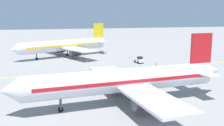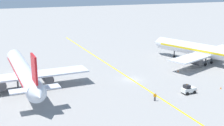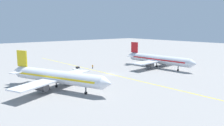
{
  "view_description": "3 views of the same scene",
  "coord_description": "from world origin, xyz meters",
  "px_view_note": "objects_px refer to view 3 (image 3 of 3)",
  "views": [
    {
      "loc": [
        -61.09,
        15.3,
        13.56
      ],
      "look_at": [
        -2.2,
        -1.76,
        2.28
      ],
      "focal_mm": 42.0,
      "sensor_mm": 36.0,
      "label": 1
    },
    {
      "loc": [
        -28.82,
        -64.87,
        23.42
      ],
      "look_at": [
        -4.17,
        2.28,
        3.93
      ],
      "focal_mm": 50.0,
      "sensor_mm": 36.0,
      "label": 2
    },
    {
      "loc": [
        50.85,
        63.2,
        17.6
      ],
      "look_at": [
        1.18,
        2.21,
        4.73
      ],
      "focal_mm": 35.0,
      "sensor_mm": 36.0,
      "label": 3
    }
  ],
  "objects_px": {
    "airplane_at_gate": "(158,59)",
    "traffic_cone_far_edge": "(57,74)",
    "traffic_cone_near_nose": "(82,80)",
    "ground_crew_worker": "(93,67)",
    "traffic_cone_mid_apron": "(72,72)",
    "airplane_adjacent_stand": "(56,77)",
    "traffic_cone_by_wingtip": "(51,74)",
    "baggage_tug_white": "(77,69)"
  },
  "relations": [
    {
      "from": "traffic_cone_near_nose",
      "to": "traffic_cone_far_edge",
      "type": "bearing_deg",
      "value": -82.57
    },
    {
      "from": "airplane_adjacent_stand",
      "to": "baggage_tug_white",
      "type": "relative_size",
      "value": 10.71
    },
    {
      "from": "ground_crew_worker",
      "to": "traffic_cone_mid_apron",
      "type": "xyz_separation_m",
      "value": [
        11.23,
        2.22,
        -0.63
      ]
    },
    {
      "from": "airplane_adjacent_stand",
      "to": "traffic_cone_far_edge",
      "type": "bearing_deg",
      "value": -115.83
    },
    {
      "from": "traffic_cone_near_nose",
      "to": "airplane_adjacent_stand",
      "type": "bearing_deg",
      "value": 22.27
    },
    {
      "from": "traffic_cone_mid_apron",
      "to": "traffic_cone_far_edge",
      "type": "bearing_deg",
      "value": -10.43
    },
    {
      "from": "traffic_cone_by_wingtip",
      "to": "traffic_cone_mid_apron",
      "type": "bearing_deg",
      "value": 163.05
    },
    {
      "from": "baggage_tug_white",
      "to": "traffic_cone_far_edge",
      "type": "distance_m",
      "value": 8.34
    },
    {
      "from": "airplane_at_gate",
      "to": "traffic_cone_far_edge",
      "type": "distance_m",
      "value": 43.18
    },
    {
      "from": "airplane_at_gate",
      "to": "baggage_tug_white",
      "type": "xyz_separation_m",
      "value": [
        31.97,
        -15.06,
        -2.81
      ]
    },
    {
      "from": "ground_crew_worker",
      "to": "traffic_cone_near_nose",
      "type": "distance_m",
      "value": 21.64
    },
    {
      "from": "airplane_adjacent_stand",
      "to": "ground_crew_worker",
      "type": "bearing_deg",
      "value": -142.26
    },
    {
      "from": "baggage_tug_white",
      "to": "traffic_cone_far_edge",
      "type": "xyz_separation_m",
      "value": [
        8.31,
        -0.09,
        -0.63
      ]
    },
    {
      "from": "airplane_adjacent_stand",
      "to": "traffic_cone_mid_apron",
      "type": "xyz_separation_m",
      "value": [
        -14.8,
        -17.93,
        -3.43
      ]
    },
    {
      "from": "baggage_tug_white",
      "to": "traffic_cone_mid_apron",
      "type": "xyz_separation_m",
      "value": [
        2.7,
        0.94,
        -0.63
      ]
    },
    {
      "from": "airplane_adjacent_stand",
      "to": "traffic_cone_near_nose",
      "type": "xyz_separation_m",
      "value": [
        -11.06,
        -4.53,
        -3.43
      ]
    },
    {
      "from": "ground_crew_worker",
      "to": "baggage_tug_white",
      "type": "bearing_deg",
      "value": 8.5
    },
    {
      "from": "traffic_cone_by_wingtip",
      "to": "traffic_cone_near_nose",
      "type": "bearing_deg",
      "value": 103.75
    },
    {
      "from": "airplane_adjacent_stand",
      "to": "traffic_cone_mid_apron",
      "type": "bearing_deg",
      "value": -129.53
    },
    {
      "from": "traffic_cone_near_nose",
      "to": "airplane_at_gate",
      "type": "bearing_deg",
      "value": 178.92
    },
    {
      "from": "traffic_cone_mid_apron",
      "to": "airplane_adjacent_stand",
      "type": "bearing_deg",
      "value": 50.47
    },
    {
      "from": "traffic_cone_near_nose",
      "to": "traffic_cone_mid_apron",
      "type": "distance_m",
      "value": 13.91
    },
    {
      "from": "ground_crew_worker",
      "to": "traffic_cone_by_wingtip",
      "type": "xyz_separation_m",
      "value": [
        18.81,
        -0.09,
        -0.63
      ]
    },
    {
      "from": "airplane_at_gate",
      "to": "traffic_cone_near_nose",
      "type": "relative_size",
      "value": 64.62
    },
    {
      "from": "traffic_cone_by_wingtip",
      "to": "airplane_adjacent_stand",
      "type": "bearing_deg",
      "value": 70.37
    },
    {
      "from": "traffic_cone_mid_apron",
      "to": "traffic_cone_by_wingtip",
      "type": "distance_m",
      "value": 7.92
    },
    {
      "from": "traffic_cone_by_wingtip",
      "to": "traffic_cone_far_edge",
      "type": "bearing_deg",
      "value": 146.97
    },
    {
      "from": "traffic_cone_mid_apron",
      "to": "traffic_cone_by_wingtip",
      "type": "height_order",
      "value": "same"
    },
    {
      "from": "traffic_cone_far_edge",
      "to": "traffic_cone_by_wingtip",
      "type": "bearing_deg",
      "value": -33.03
    },
    {
      "from": "traffic_cone_by_wingtip",
      "to": "traffic_cone_far_edge",
      "type": "relative_size",
      "value": 1.0
    },
    {
      "from": "traffic_cone_far_edge",
      "to": "traffic_cone_near_nose",
      "type": "bearing_deg",
      "value": 97.43
    },
    {
      "from": "baggage_tug_white",
      "to": "traffic_cone_by_wingtip",
      "type": "bearing_deg",
      "value": -7.57
    },
    {
      "from": "airplane_at_gate",
      "to": "baggage_tug_white",
      "type": "bearing_deg",
      "value": -25.22
    },
    {
      "from": "airplane_adjacent_stand",
      "to": "baggage_tug_white",
      "type": "distance_m",
      "value": 25.88
    },
    {
      "from": "airplane_adjacent_stand",
      "to": "ground_crew_worker",
      "type": "xyz_separation_m",
      "value": [
        -26.03,
        -20.15,
        -2.8
      ]
    },
    {
      "from": "traffic_cone_near_nose",
      "to": "ground_crew_worker",
      "type": "bearing_deg",
      "value": -133.78
    },
    {
      "from": "traffic_cone_by_wingtip",
      "to": "traffic_cone_far_edge",
      "type": "xyz_separation_m",
      "value": [
        -1.96,
        1.27,
        0.0
      ]
    },
    {
      "from": "airplane_at_gate",
      "to": "ground_crew_worker",
      "type": "bearing_deg",
      "value": -34.87
    },
    {
      "from": "airplane_adjacent_stand",
      "to": "traffic_cone_by_wingtip",
      "type": "distance_m",
      "value": 21.76
    },
    {
      "from": "airplane_at_gate",
      "to": "ground_crew_worker",
      "type": "relative_size",
      "value": 21.15
    },
    {
      "from": "baggage_tug_white",
      "to": "traffic_cone_far_edge",
      "type": "bearing_deg",
      "value": -0.63
    },
    {
      "from": "traffic_cone_mid_apron",
      "to": "traffic_cone_by_wingtip",
      "type": "bearing_deg",
      "value": -16.95
    }
  ]
}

